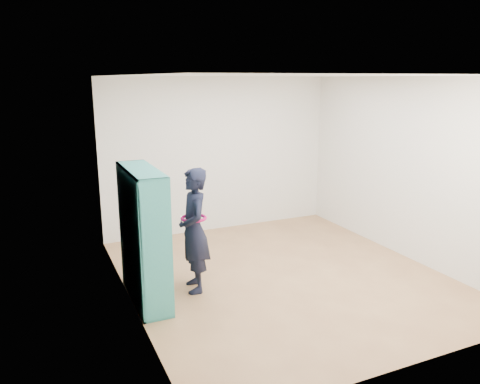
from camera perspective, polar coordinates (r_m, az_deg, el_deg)
name	(u,v)px	position (r m, az deg, el deg)	size (l,w,h in m)	color
floor	(283,275)	(6.38, 5.23, -10.09)	(4.50, 4.50, 0.00)	#926542
ceiling	(287,76)	(5.84, 5.80, 13.94)	(4.50, 4.50, 0.00)	white
wall_left	(127,197)	(5.30, -13.64, -0.54)	(0.02, 4.50, 2.60)	silver
wall_right	(406,169)	(7.17, 19.54, 2.71)	(0.02, 4.50, 2.60)	silver
wall_back	(219,155)	(7.98, -2.55, 4.53)	(4.00, 0.02, 2.60)	silver
wall_front	(417,232)	(4.25, 20.74, -4.59)	(4.00, 0.02, 2.60)	silver
bookshelf	(142,238)	(5.55, -11.89, -5.56)	(0.35, 1.19, 1.58)	teal
person	(194,230)	(5.73, -5.63, -4.67)	(0.44, 0.61, 1.54)	black
smartphone	(181,222)	(5.75, -7.21, -3.59)	(0.02, 0.11, 0.14)	silver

